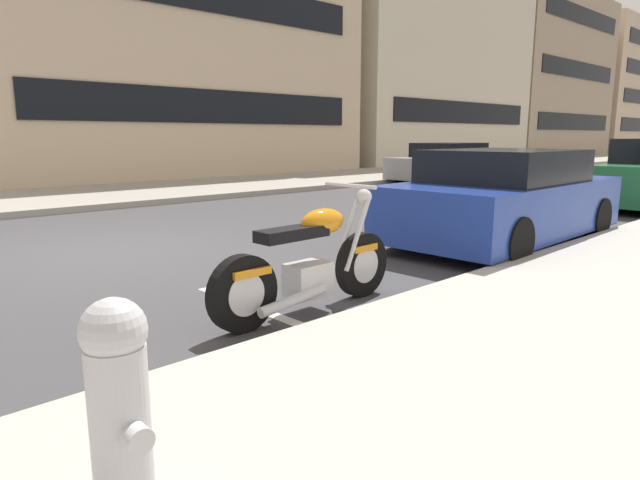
# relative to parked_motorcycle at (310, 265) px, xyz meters

# --- Properties ---
(ground_plane) EXTENTS (260.00, 260.00, 0.00)m
(ground_plane) POSITION_rel_parked_motorcycle_xyz_m (-0.31, 3.76, -0.43)
(ground_plane) COLOR #3D3D3F
(sidewalk_far_curb) EXTENTS (120.00, 5.00, 0.14)m
(sidewalk_far_curb) POSITION_rel_parked_motorcycle_xyz_m (11.69, 10.42, -0.36)
(sidewalk_far_curb) COLOR gray
(sidewalk_far_curb) RESTS_ON ground
(parking_stall_stripe) EXTENTS (0.12, 2.20, 0.01)m
(parking_stall_stripe) POSITION_rel_parked_motorcycle_xyz_m (-0.31, 0.21, -0.42)
(parking_stall_stripe) COLOR silver
(parking_stall_stripe) RESTS_ON ground
(parked_motorcycle) EXTENTS (2.06, 0.62, 1.11)m
(parked_motorcycle) POSITION_rel_parked_motorcycle_xyz_m (0.00, 0.00, 0.00)
(parked_motorcycle) COLOR black
(parked_motorcycle) RESTS_ON ground
(parked_car_second_in_row) EXTENTS (4.16, 1.97, 1.35)m
(parked_car_second_in_row) POSITION_rel_parked_motorcycle_xyz_m (4.18, 0.43, 0.22)
(parked_car_second_in_row) COLOR navy
(parked_car_second_in_row) RESTS_ON ground
(car_opposite_curb) EXTENTS (4.22, 1.90, 1.31)m
(car_opposite_curb) POSITION_rel_parked_motorcycle_xyz_m (12.59, 7.13, 0.20)
(car_opposite_curb) COLOR gray
(car_opposite_curb) RESTS_ON ground
(fire_hydrant) EXTENTS (0.24, 0.36, 0.85)m
(fire_hydrant) POSITION_rel_parked_motorcycle_xyz_m (-2.41, -1.62, 0.16)
(fire_hydrant) COLOR #B7B7BC
(fire_hydrant) RESTS_ON sidewalk_near_curb
(townhouse_mid_block) EXTENTS (14.47, 8.88, 11.38)m
(townhouse_mid_block) POSITION_rel_parked_motorcycle_xyz_m (7.16, 17.12, 5.27)
(townhouse_mid_block) COLOR beige
(townhouse_mid_block) RESTS_ON ground
(townhouse_corner_block) EXTENTS (14.04, 8.12, 12.38)m
(townhouse_corner_block) POSITION_rel_parked_motorcycle_xyz_m (22.49, 16.74, 5.76)
(townhouse_corner_block) COLOR beige
(townhouse_corner_block) RESTS_ON ground
(townhouse_behind_pole) EXTENTS (13.34, 8.15, 11.23)m
(townhouse_behind_pole) POSITION_rel_parked_motorcycle_xyz_m (36.41, 16.76, 5.19)
(townhouse_behind_pole) COLOR tan
(townhouse_behind_pole) RESTS_ON ground
(townhouse_far_uphill) EXTENTS (14.94, 9.17, 11.13)m
(townhouse_far_uphill) POSITION_rel_parked_motorcycle_xyz_m (51.64, 17.26, 5.14)
(townhouse_far_uphill) COLOR beige
(townhouse_far_uphill) RESTS_ON ground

